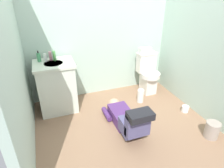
# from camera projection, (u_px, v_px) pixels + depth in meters

# --- Properties ---
(ground_plane) EXTENTS (2.98, 3.03, 0.04)m
(ground_plane) POSITION_uv_depth(u_px,v_px,m) (121.00, 123.00, 2.96)
(ground_plane) COLOR #8B694F
(wall_back) EXTENTS (2.64, 0.08, 2.40)m
(wall_back) POSITION_uv_depth(u_px,v_px,m) (99.00, 28.00, 3.28)
(wall_back) COLOR #B0C9B9
(wall_back) RESTS_ON ground_plane
(wall_left) EXTENTS (0.08, 2.03, 2.40)m
(wall_left) POSITION_uv_depth(u_px,v_px,m) (10.00, 56.00, 2.01)
(wall_left) COLOR #B0C9B9
(wall_left) RESTS_ON ground_plane
(wall_right) EXTENTS (0.08, 2.03, 2.40)m
(wall_right) POSITION_uv_depth(u_px,v_px,m) (205.00, 36.00, 2.79)
(wall_right) COLOR #B0C9B9
(wall_right) RESTS_ON ground_plane
(toilet) EXTENTS (0.36, 0.46, 0.75)m
(toilet) POSITION_uv_depth(u_px,v_px,m) (148.00, 74.00, 3.64)
(toilet) COLOR silver
(toilet) RESTS_ON ground_plane
(vanity_cabinet) EXTENTS (0.60, 0.52, 0.82)m
(vanity_cabinet) POSITION_uv_depth(u_px,v_px,m) (57.00, 86.00, 3.08)
(vanity_cabinet) COLOR silver
(vanity_cabinet) RESTS_ON ground_plane
(faucet) EXTENTS (0.02, 0.02, 0.10)m
(faucet) POSITION_uv_depth(u_px,v_px,m) (52.00, 57.00, 2.99)
(faucet) COLOR silver
(faucet) RESTS_ON vanity_cabinet
(person_plumber) EXTENTS (0.39, 1.06, 0.52)m
(person_plumber) POSITION_uv_depth(u_px,v_px,m) (127.00, 118.00, 2.75)
(person_plumber) COLOR #512D6B
(person_plumber) RESTS_ON ground_plane
(tissue_box) EXTENTS (0.22, 0.11, 0.10)m
(tissue_box) POSITION_uv_depth(u_px,v_px,m) (145.00, 50.00, 3.50)
(tissue_box) COLOR silver
(tissue_box) RESTS_ON toilet
(soap_dispenser) EXTENTS (0.06, 0.06, 0.17)m
(soap_dispenser) POSITION_uv_depth(u_px,v_px,m) (39.00, 57.00, 2.91)
(soap_dispenser) COLOR #469A63
(soap_dispenser) RESTS_ON vanity_cabinet
(bottle_white) EXTENTS (0.05, 0.05, 0.12)m
(bottle_white) POSITION_uv_depth(u_px,v_px,m) (45.00, 58.00, 2.91)
(bottle_white) COLOR white
(bottle_white) RESTS_ON vanity_cabinet
(bottle_pink) EXTENTS (0.04, 0.04, 0.14)m
(bottle_pink) POSITION_uv_depth(u_px,v_px,m) (50.00, 56.00, 2.96)
(bottle_pink) COLOR pink
(bottle_pink) RESTS_ON vanity_cabinet
(bottle_green) EXTENTS (0.04, 0.04, 0.15)m
(bottle_green) POSITION_uv_depth(u_px,v_px,m) (54.00, 56.00, 2.94)
(bottle_green) COLOR #4F9F49
(bottle_green) RESTS_ON vanity_cabinet
(trash_can) EXTENTS (0.19, 0.19, 0.23)m
(trash_can) POSITION_uv_depth(u_px,v_px,m) (212.00, 130.00, 2.61)
(trash_can) COLOR #A19387
(trash_can) RESTS_ON ground_plane
(paper_towel_roll) EXTENTS (0.11, 0.11, 0.24)m
(paper_towel_roll) POSITION_uv_depth(u_px,v_px,m) (140.00, 96.00, 3.40)
(paper_towel_roll) COLOR white
(paper_towel_roll) RESTS_ON ground_plane
(toilet_paper_roll) EXTENTS (0.11, 0.11, 0.10)m
(toilet_paper_roll) POSITION_uv_depth(u_px,v_px,m) (185.00, 109.00, 3.17)
(toilet_paper_roll) COLOR white
(toilet_paper_roll) RESTS_ON ground_plane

